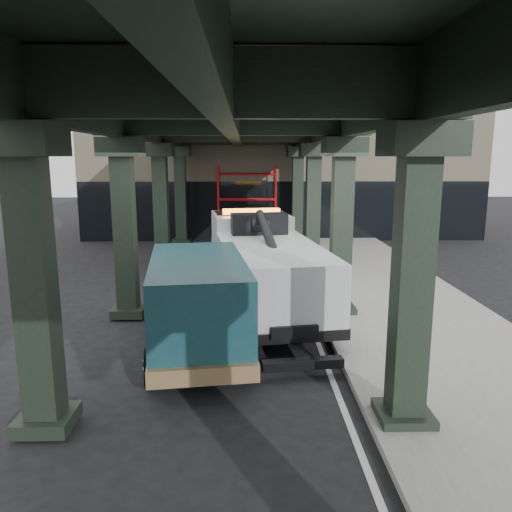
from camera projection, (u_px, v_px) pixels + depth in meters
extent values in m
plane|color=black|center=(249.00, 341.00, 12.36)|extent=(90.00, 90.00, 0.00)
cube|color=gray|center=(404.00, 313.00, 14.39)|extent=(5.00, 40.00, 0.15)
cube|color=silver|center=(307.00, 315.00, 14.35)|extent=(0.12, 38.00, 0.01)
cube|color=black|center=(412.00, 283.00, 8.00)|extent=(0.55, 0.55, 5.00)
cube|color=black|center=(421.00, 140.00, 7.55)|extent=(1.10, 1.10, 0.50)
cube|color=black|center=(403.00, 416.00, 8.45)|extent=(0.90, 0.90, 0.24)
cube|color=black|center=(341.00, 230.00, 13.88)|extent=(0.55, 0.55, 5.00)
cube|color=black|center=(344.00, 147.00, 13.44)|extent=(1.10, 1.10, 0.50)
cube|color=black|center=(339.00, 309.00, 14.33)|extent=(0.90, 0.90, 0.24)
cube|color=black|center=(313.00, 208.00, 19.76)|extent=(0.55, 0.55, 5.00)
cube|color=black|center=(314.00, 150.00, 19.32)|extent=(1.10, 1.10, 0.50)
cube|color=black|center=(312.00, 265.00, 20.22)|extent=(0.90, 0.90, 0.24)
cube|color=black|center=(297.00, 196.00, 25.64)|extent=(0.55, 0.55, 5.00)
cube|color=black|center=(298.00, 151.00, 25.20)|extent=(1.10, 1.10, 0.50)
cube|color=black|center=(297.00, 241.00, 26.10)|extent=(0.90, 0.90, 0.24)
cube|color=black|center=(35.00, 285.00, 7.88)|extent=(0.55, 0.55, 5.00)
cube|color=black|center=(22.00, 139.00, 7.44)|extent=(1.10, 1.10, 0.50)
cube|color=black|center=(47.00, 420.00, 8.33)|extent=(0.90, 0.90, 0.24)
cube|color=black|center=(125.00, 230.00, 13.76)|extent=(0.55, 0.55, 5.00)
cube|color=black|center=(121.00, 147.00, 13.32)|extent=(1.10, 1.10, 0.50)
cube|color=black|center=(129.00, 311.00, 14.21)|extent=(0.90, 0.90, 0.24)
cube|color=black|center=(161.00, 208.00, 19.64)|extent=(0.55, 0.55, 5.00)
cube|color=black|center=(159.00, 150.00, 19.20)|extent=(1.10, 1.10, 0.50)
cube|color=black|center=(163.00, 266.00, 20.10)|extent=(0.90, 0.90, 0.24)
cube|color=black|center=(181.00, 196.00, 25.52)|extent=(0.55, 0.55, 5.00)
cube|color=black|center=(179.00, 151.00, 25.08)|extent=(1.10, 1.10, 0.50)
cube|color=black|center=(182.00, 241.00, 25.98)|extent=(0.90, 0.90, 0.24)
cube|color=black|center=(345.00, 116.00, 13.28)|extent=(0.35, 32.00, 1.10)
cube|color=black|center=(119.00, 116.00, 13.16)|extent=(0.35, 32.00, 1.10)
cube|color=black|center=(233.00, 116.00, 13.22)|extent=(0.35, 32.00, 1.10)
cube|color=black|center=(232.00, 89.00, 13.08)|extent=(7.40, 32.00, 0.30)
cube|color=#C6B793|center=(279.00, 165.00, 31.22)|extent=(22.00, 10.00, 8.00)
cylinder|color=red|center=(219.00, 204.00, 26.54)|extent=(0.08, 0.08, 4.00)
cylinder|color=red|center=(218.00, 206.00, 25.76)|extent=(0.08, 0.08, 4.00)
cylinder|color=red|center=(275.00, 204.00, 26.60)|extent=(0.08, 0.08, 4.00)
cylinder|color=red|center=(276.00, 206.00, 25.82)|extent=(0.08, 0.08, 4.00)
cylinder|color=red|center=(247.00, 223.00, 26.77)|extent=(3.00, 0.08, 0.08)
cylinder|color=red|center=(247.00, 199.00, 26.51)|extent=(3.00, 0.08, 0.08)
cylinder|color=red|center=(247.00, 174.00, 26.26)|extent=(3.00, 0.08, 0.08)
cube|color=black|center=(264.00, 287.00, 14.67)|extent=(2.13, 8.01, 0.26)
cube|color=silver|center=(251.00, 241.00, 17.11)|extent=(2.81, 2.86, 1.91)
cube|color=silver|center=(246.00, 251.00, 18.29)|extent=(2.57, 1.07, 0.95)
cube|color=black|center=(249.00, 225.00, 17.26)|extent=(2.49, 1.68, 0.90)
cube|color=silver|center=(272.00, 273.00, 13.36)|extent=(3.24, 5.59, 1.48)
cube|color=orange|center=(251.00, 211.00, 16.70)|extent=(1.93, 0.55, 0.17)
cube|color=black|center=(259.00, 224.00, 15.20)|extent=(1.76, 0.86, 0.64)
cylinder|color=black|center=(271.00, 243.00, 13.41)|extent=(0.76, 3.70, 1.42)
cube|color=black|center=(294.00, 348.00, 10.95)|extent=(0.52, 1.51, 0.19)
cube|color=black|center=(303.00, 364.00, 10.24)|extent=(1.71, 0.49, 0.19)
cylinder|color=black|center=(216.00, 270.00, 17.45)|extent=(0.53, 1.20, 1.16)
cylinder|color=silver|center=(216.00, 270.00, 17.45)|extent=(0.50, 0.69, 0.64)
cylinder|color=black|center=(282.00, 268.00, 17.80)|extent=(0.53, 1.20, 1.16)
cylinder|color=silver|center=(282.00, 268.00, 17.80)|extent=(0.50, 0.69, 0.64)
cylinder|color=black|center=(226.00, 298.00, 14.06)|extent=(0.53, 1.20, 1.16)
cylinder|color=silver|center=(226.00, 298.00, 14.06)|extent=(0.50, 0.69, 0.64)
cylinder|color=black|center=(306.00, 294.00, 14.42)|extent=(0.53, 1.20, 1.16)
cylinder|color=silver|center=(306.00, 294.00, 14.42)|extent=(0.50, 0.69, 0.64)
cylinder|color=black|center=(232.00, 313.00, 12.73)|extent=(0.53, 1.20, 1.16)
cylinder|color=silver|center=(232.00, 313.00, 12.73)|extent=(0.50, 0.69, 0.64)
cylinder|color=black|center=(320.00, 308.00, 13.09)|extent=(0.53, 1.20, 1.16)
cylinder|color=silver|center=(320.00, 308.00, 13.09)|extent=(0.50, 0.69, 0.64)
cube|color=#133D45|center=(195.00, 287.00, 13.88)|extent=(2.12, 1.32, 0.88)
cube|color=#133D45|center=(198.00, 301.00, 11.21)|extent=(2.60, 4.61, 1.90)
cube|color=olive|center=(198.00, 328.00, 11.74)|extent=(2.78, 5.68, 0.34)
cube|color=black|center=(195.00, 263.00, 13.35)|extent=(1.94, 0.66, 0.81)
cube|color=black|center=(197.00, 277.00, 11.39)|extent=(2.51, 3.75, 0.54)
cube|color=silver|center=(195.00, 296.00, 14.46)|extent=(1.95, 0.37, 0.29)
cylinder|color=black|center=(160.00, 307.00, 13.79)|extent=(0.38, 0.85, 0.82)
cylinder|color=silver|center=(160.00, 307.00, 13.79)|extent=(0.37, 0.49, 0.45)
cylinder|color=black|center=(230.00, 304.00, 14.08)|extent=(0.38, 0.85, 0.82)
cylinder|color=silver|center=(230.00, 304.00, 14.08)|extent=(0.37, 0.49, 0.45)
cylinder|color=black|center=(152.00, 368.00, 9.82)|extent=(0.38, 0.85, 0.82)
cylinder|color=silver|center=(152.00, 368.00, 9.82)|extent=(0.37, 0.49, 0.45)
cylinder|color=black|center=(250.00, 362.00, 10.11)|extent=(0.38, 0.85, 0.82)
cylinder|color=silver|center=(250.00, 362.00, 10.11)|extent=(0.37, 0.49, 0.45)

